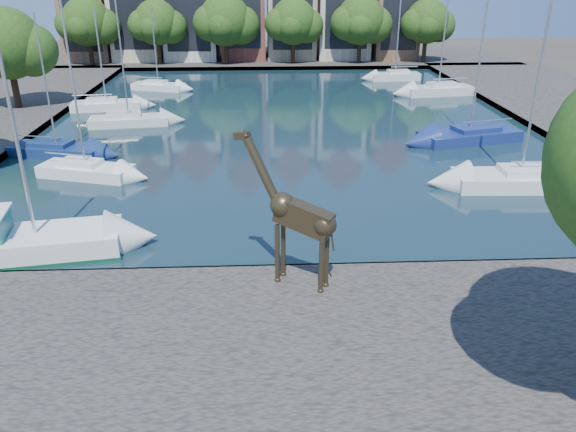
# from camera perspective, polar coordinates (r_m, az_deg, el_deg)

# --- Properties ---
(ground) EXTENTS (160.00, 160.00, 0.00)m
(ground) POSITION_cam_1_polar(r_m,az_deg,el_deg) (22.14, 2.67, -5.96)
(ground) COLOR #38332B
(ground) RESTS_ON ground
(water_basin) EXTENTS (38.00, 50.00, 0.08)m
(water_basin) POSITION_cam_1_polar(r_m,az_deg,el_deg) (44.53, -0.16, 9.59)
(water_basin) COLOR black
(water_basin) RESTS_ON ground
(near_quay) EXTENTS (50.00, 14.00, 0.50)m
(near_quay) POSITION_cam_1_polar(r_m,az_deg,el_deg) (16.31, 5.01, -17.47)
(near_quay) COLOR #4E4944
(near_quay) RESTS_ON ground
(far_quay) EXTENTS (60.00, 16.00, 0.50)m
(far_quay) POSITION_cam_1_polar(r_m,az_deg,el_deg) (75.91, -1.30, 15.68)
(far_quay) COLOR #4E4944
(far_quay) RESTS_ON ground
(townhouse_west_end) EXTENTS (5.44, 9.18, 14.93)m
(townhouse_west_end) POSITION_cam_1_polar(r_m,az_deg,el_deg) (78.09, -19.60, 19.90)
(townhouse_west_end) COLOR #805E46
(townhouse_west_end) RESTS_ON far_quay
(townhouse_west_inner) EXTENTS (6.43, 9.18, 15.15)m
(townhouse_west_inner) POSITION_cam_1_polar(r_m,az_deg,el_deg) (75.68, -9.88, 20.74)
(townhouse_west_inner) COLOR silver
(townhouse_west_inner) RESTS_ON far_quay
(townhouse_east_end) EXTENTS (5.44, 9.18, 14.43)m
(townhouse_east_end) POSITION_cam_1_polar(r_m,az_deg,el_deg) (77.09, 10.64, 20.56)
(townhouse_east_end) COLOR brown
(townhouse_east_end) RESTS_ON far_quay
(far_tree_far_west) EXTENTS (7.28, 5.60, 7.68)m
(far_tree_far_west) POSITION_cam_1_polar(r_m,az_deg,el_deg) (72.65, -19.67, 17.95)
(far_tree_far_west) COLOR #332114
(far_tree_far_west) RESTS_ON far_quay
(far_tree_west) EXTENTS (6.76, 5.20, 7.36)m
(far_tree_west) POSITION_cam_1_polar(r_m,az_deg,el_deg) (70.88, -13.14, 18.46)
(far_tree_west) COLOR #332114
(far_tree_west) RESTS_ON far_quay
(far_tree_mid_west) EXTENTS (7.80, 6.00, 8.00)m
(far_tree_mid_west) POSITION_cam_1_polar(r_m,az_deg,el_deg) (69.96, -6.32, 19.02)
(far_tree_mid_west) COLOR #332114
(far_tree_mid_west) RESTS_ON far_quay
(far_tree_mid_east) EXTENTS (7.02, 5.40, 7.52)m
(far_tree_mid_east) POSITION_cam_1_polar(r_m,az_deg,el_deg) (69.98, 0.61, 19.02)
(far_tree_mid_east) COLOR #332114
(far_tree_mid_east) RESTS_ON far_quay
(far_tree_east) EXTENTS (7.54, 5.80, 7.84)m
(far_tree_east) POSITION_cam_1_polar(r_m,az_deg,el_deg) (70.88, 7.46, 18.98)
(far_tree_east) COLOR #332114
(far_tree_east) RESTS_ON far_quay
(far_tree_far_east) EXTENTS (6.76, 5.20, 7.36)m
(far_tree_far_east) POSITION_cam_1_polar(r_m,az_deg,el_deg) (72.68, 14.00, 18.50)
(far_tree_far_east) COLOR #332114
(far_tree_far_east) RESTS_ON far_quay
(side_tree_left_far) EXTENTS (7.28, 5.60, 7.88)m
(side_tree_left_far) POSITION_cam_1_polar(r_m,az_deg,el_deg) (51.47, -26.53, 15.20)
(side_tree_left_far) COLOR #332114
(side_tree_left_far) RESTS_ON left_quay
(giraffe_statue) EXTENTS (3.49, 2.18, 5.42)m
(giraffe_statue) POSITION_cam_1_polar(r_m,az_deg,el_deg) (19.44, 0.80, 0.09)
(giraffe_statue) COLOR #382E1C
(giraffe_statue) RESTS_ON near_quay
(motorsailer) EXTENTS (9.05, 3.90, 10.11)m
(motorsailer) POSITION_cam_1_polar(r_m,az_deg,el_deg) (25.71, -27.08, -2.16)
(motorsailer) COLOR white
(motorsailer) RESTS_ON water_basin
(sailboat_left_a) EXTENTS (5.67, 3.33, 10.59)m
(sailboat_left_a) POSITION_cam_1_polar(r_m,az_deg,el_deg) (34.03, -19.86, 4.65)
(sailboat_left_a) COLOR white
(sailboat_left_a) RESTS_ON water_basin
(sailboat_left_b) EXTENTS (6.25, 3.40, 8.59)m
(sailboat_left_b) POSITION_cam_1_polar(r_m,az_deg,el_deg) (38.81, -22.44, 6.41)
(sailboat_left_b) COLOR navy
(sailboat_left_b) RESTS_ON water_basin
(sailboat_left_c) EXTENTS (6.05, 2.79, 9.58)m
(sailboat_left_c) POSITION_cam_1_polar(r_m,az_deg,el_deg) (44.82, -15.86, 9.50)
(sailboat_left_c) COLOR silver
(sailboat_left_c) RESTS_ON water_basin
(sailboat_left_d) EXTENTS (5.87, 2.66, 8.12)m
(sailboat_left_d) POSITION_cam_1_polar(r_m,az_deg,el_deg) (50.56, -17.98, 10.83)
(sailboat_left_d) COLOR silver
(sailboat_left_d) RESTS_ON water_basin
(sailboat_left_e) EXTENTS (5.37, 3.11, 7.68)m
(sailboat_left_e) POSITION_cam_1_polar(r_m,az_deg,el_deg) (57.83, -13.05, 12.84)
(sailboat_left_e) COLOR white
(sailboat_left_e) RESTS_ON water_basin
(sailboat_right_a) EXTENTS (7.11, 2.74, 13.08)m
(sailboat_right_a) POSITION_cam_1_polar(r_m,az_deg,el_deg) (32.87, 22.56, 3.73)
(sailboat_right_a) COLOR silver
(sailboat_right_a) RESTS_ON water_basin
(sailboat_right_b) EXTENTS (7.39, 4.19, 13.08)m
(sailboat_right_b) POSITION_cam_1_polar(r_m,az_deg,el_deg) (40.80, 18.00, 8.00)
(sailboat_right_b) COLOR navy
(sailboat_right_b) RESTS_ON water_basin
(sailboat_right_c) EXTENTS (6.61, 3.16, 11.39)m
(sailboat_right_c) POSITION_cam_1_polar(r_m,az_deg,el_deg) (55.96, 15.04, 12.44)
(sailboat_right_c) COLOR silver
(sailboat_right_c) RESTS_ON water_basin
(sailboat_right_d) EXTENTS (5.27, 2.13, 8.82)m
(sailboat_right_d) POSITION_cam_1_polar(r_m,az_deg,el_deg) (62.71, 10.84, 13.94)
(sailboat_right_d) COLOR silver
(sailboat_right_d) RESTS_ON water_basin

